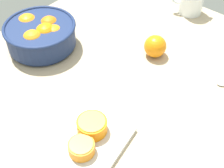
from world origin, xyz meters
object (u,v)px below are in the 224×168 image
object	(u,v)px
orange_half_1	(81,148)
loose_orange_0	(155,46)
fruit_bowl	(40,34)
orange_half_0	(92,126)
cutting_board	(82,153)
juice_pitcher	(192,0)

from	to	relation	value
orange_half_1	loose_orange_0	distance (cm)	48.03
fruit_bowl	orange_half_0	world-z (taller)	fruit_bowl
fruit_bowl	loose_orange_0	size ratio (longest dim) A/B	3.27
fruit_bowl	cutting_board	distance (cm)	50.55
orange_half_1	loose_orange_0	xyz separation A→B (cm)	(47.03, 9.70, 0.74)
fruit_bowl	loose_orange_0	world-z (taller)	fruit_bowl
orange_half_1	loose_orange_0	bearing A→B (deg)	11.66
loose_orange_0	orange_half_0	bearing A→B (deg)	-170.03
loose_orange_0	cutting_board	bearing A→B (deg)	-168.38
fruit_bowl	cutting_board	world-z (taller)	fruit_bowl
juice_pitcher	loose_orange_0	bearing A→B (deg)	-171.53
orange_half_0	orange_half_1	bearing A→B (deg)	-159.00
orange_half_1	orange_half_0	bearing A→B (deg)	21.00
orange_half_1	juice_pitcher	bearing A→B (deg)	10.36
orange_half_1	fruit_bowl	bearing A→B (deg)	61.82
juice_pitcher	orange_half_0	bearing A→B (deg)	-170.70
cutting_board	juice_pitcher	bearing A→B (deg)	10.34
fruit_bowl	orange_half_1	world-z (taller)	fruit_bowl
juice_pitcher	orange_half_1	size ratio (longest dim) A/B	2.21
orange_half_0	loose_orange_0	world-z (taller)	loose_orange_0
cutting_board	orange_half_0	xyz separation A→B (cm)	(7.10, 2.65, 2.88)
fruit_bowl	orange_half_1	distance (cm)	50.28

